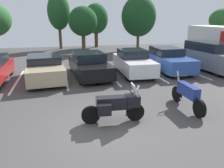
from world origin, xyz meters
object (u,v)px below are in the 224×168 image
Objects in this scene: car_blue at (167,59)px; car_grey at (210,56)px; motorcycle_touring at (116,105)px; box_truck at (220,42)px; car_black at (89,65)px; car_white at (133,62)px; motorcycle_second at (187,94)px; car_tan at (45,68)px.

car_grey is at bearing -10.28° from car_blue.
box_truck is (11.41, 9.24, 0.87)m from motorcycle_touring.
car_blue is 0.75× the size of box_truck.
car_white reaches higher than car_black.
car_white is (-0.23, 5.83, 0.15)m from motorcycle_second.
motorcycle_touring is at bearing -171.29° from motorcycle_second.
motorcycle_second is at bearing -132.66° from car_grey.
box_truck reaches higher than car_grey.
car_blue is at bearing 8.29° from car_white.
car_tan is 0.89× the size of car_black.
car_grey is at bearing 0.21° from car_tan.
motorcycle_touring is 0.34× the size of box_truck.
car_blue is (2.56, 0.37, 0.01)m from car_white.
car_tan is 1.02× the size of car_white.
car_blue reaches higher than car_black.
car_black is 5.35m from car_blue.
motorcycle_second is 5.83m from car_white.
box_truck is at bearing 23.01° from car_blue.
box_truck is (8.62, 2.95, 0.76)m from car_white.
car_blue is (5.35, 6.66, 0.13)m from motorcycle_touring.
motorcycle_second is at bearing -87.69° from car_white.
motorcycle_second is 0.52× the size of car_tan.
motorcycle_second is 0.48× the size of car_grey.
car_black is at bearing 176.10° from car_white.
motorcycle_second is 0.48× the size of car_blue.
car_black is 0.77× the size of box_truck.
car_blue reaches higher than motorcycle_second.
box_truck reaches higher than car_blue.
car_grey is at bearing -2.39° from car_black.
car_white is at bearing -3.90° from car_black.
car_blue is at bearing 4.09° from car_tan.
car_white is at bearing -171.71° from car_blue.
box_truck is at bearing 13.59° from car_black.
motorcycle_second is at bearing -110.56° from car_blue.
car_grey is 0.76× the size of box_truck.
car_white reaches higher than car_tan.
motorcycle_second is 7.95m from car_tan.
car_black is (-3.02, 6.02, 0.10)m from motorcycle_second.
car_white is at bearing 178.39° from car_grey.
motorcycle_touring is at bearing -67.04° from car_tan.
box_truck reaches higher than car_black.
motorcycle_touring is at bearing -113.91° from car_white.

